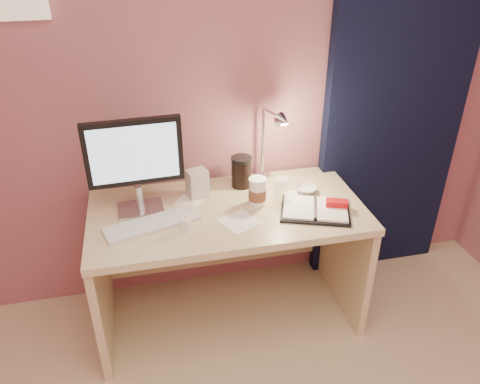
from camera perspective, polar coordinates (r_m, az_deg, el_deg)
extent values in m
plane|color=#95575D|center=(2.51, -3.41, 12.54)|extent=(3.50, 0.00, 3.50)
cube|color=black|center=(2.86, 18.48, 10.08)|extent=(0.85, 0.08, 2.20)
cube|color=beige|center=(2.40, -1.54, -2.46)|extent=(1.40, 0.70, 0.04)
cube|color=beige|center=(2.61, -16.53, -10.92)|extent=(0.04, 0.66, 0.69)
cube|color=beige|center=(2.80, 12.46, -7.10)|extent=(0.04, 0.66, 0.69)
cube|color=beige|center=(2.85, -2.76, -4.27)|extent=(1.32, 0.03, 0.55)
cube|color=silver|center=(2.43, -11.99, -2.00)|extent=(0.23, 0.18, 0.02)
cylinder|color=silver|center=(2.40, -12.16, -0.59)|extent=(0.04, 0.04, 0.12)
cube|color=black|center=(2.28, -12.83, 4.85)|extent=(0.46, 0.06, 0.33)
cube|color=#AED1EC|center=(2.25, -12.85, 4.52)|extent=(0.41, 0.03, 0.28)
cube|color=silver|center=(2.30, -10.62, -3.83)|extent=(0.48, 0.26, 0.02)
cube|color=black|center=(2.40, 9.13, -2.22)|extent=(0.41, 0.36, 0.01)
cube|color=white|center=(2.39, 7.15, -1.85)|extent=(0.22, 0.26, 0.01)
cube|color=white|center=(2.40, 11.15, -2.10)|extent=(0.22, 0.26, 0.01)
cube|color=red|center=(2.42, 11.72, -1.32)|extent=(0.12, 0.09, 0.03)
cube|color=white|center=(2.29, -0.06, -3.64)|extent=(0.22, 0.22, 0.00)
cube|color=white|center=(2.50, 6.71, -0.68)|extent=(0.17, 0.17, 0.00)
cube|color=white|center=(2.47, -6.24, -1.13)|extent=(0.18, 0.18, 0.00)
cylinder|color=white|center=(2.40, 2.13, -0.04)|extent=(0.08, 0.08, 0.14)
cylinder|color=brown|center=(2.41, 2.12, -0.26)|extent=(0.09, 0.09, 0.06)
cylinder|color=white|center=(2.37, 2.16, 1.51)|extent=(0.09, 0.09, 0.01)
cylinder|color=white|center=(2.44, 5.06, 0.25)|extent=(0.07, 0.07, 0.13)
imported|color=silver|center=(2.55, 8.09, 0.27)|extent=(0.12, 0.12, 0.04)
imported|color=white|center=(2.22, -6.61, -3.61)|extent=(0.05, 0.06, 0.09)
cylinder|color=black|center=(2.57, 0.17, 2.31)|extent=(0.11, 0.11, 0.16)
cube|color=silver|center=(2.47, -5.22, 1.01)|extent=(0.12, 0.11, 0.16)
cylinder|color=silver|center=(2.69, 2.68, 2.02)|extent=(0.10, 0.10, 0.02)
cylinder|color=silver|center=(2.61, 2.78, 5.96)|extent=(0.02, 0.02, 0.39)
cone|color=silver|center=(2.37, 2.55, 8.35)|extent=(0.10, 0.09, 0.08)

